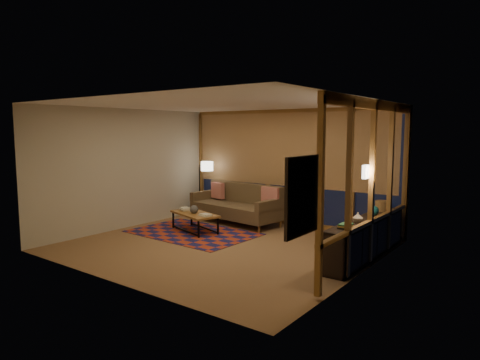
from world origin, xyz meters
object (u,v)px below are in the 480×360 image
Objects in this scene: sofa at (235,204)px; bookshelf at (366,238)px; floor_lamp at (200,188)px; coffee_table at (195,222)px.

sofa is 3.63m from bookshelf.
sofa is at bearing 166.38° from bookshelf.
bookshelf is at bearing -1.79° from floor_lamp.
floor_lamp reaches higher than bookshelf.
floor_lamp is 5.07m from bookshelf.
coffee_table is 2.00m from floor_lamp.
coffee_table is at bearing -174.36° from bookshelf.
bookshelf is (3.71, 0.37, 0.14)m from coffee_table.
sofa is 1.57× the size of floor_lamp.
sofa reaches higher than coffee_table.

